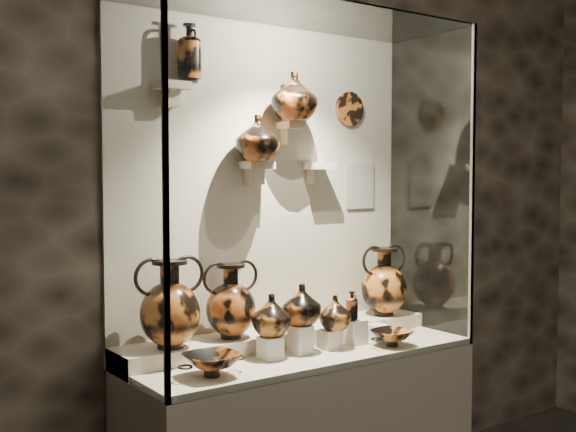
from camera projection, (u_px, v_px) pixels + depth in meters
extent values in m
cube|color=black|center=(265.00, 186.00, 3.61)|extent=(5.00, 0.02, 3.20)
cube|color=beige|center=(303.00, 353.00, 3.40)|extent=(1.68, 0.58, 0.03)
cube|color=beige|center=(281.00, 339.00, 3.54)|extent=(1.70, 0.25, 0.10)
cube|color=#BFB49A|center=(265.00, 186.00, 3.61)|extent=(1.70, 0.03, 1.60)
cube|color=white|center=(344.00, 187.00, 3.11)|extent=(1.70, 0.01, 1.60)
cube|color=white|center=(132.00, 188.00, 2.86)|extent=(0.01, 0.60, 1.60)
cube|color=white|center=(430.00, 185.00, 3.84)|extent=(0.01, 0.60, 1.60)
cube|color=white|center=(303.00, 13.00, 3.31)|extent=(1.70, 0.60, 0.01)
cube|color=gray|center=(166.00, 189.00, 2.63)|extent=(0.02, 0.02, 1.60)
cube|color=gray|center=(472.00, 186.00, 3.60)|extent=(0.02, 0.02, 1.60)
cube|color=silver|center=(270.00, 348.00, 3.22)|extent=(0.09, 0.09, 0.10)
cube|color=silver|center=(300.00, 340.00, 3.32)|extent=(0.09, 0.09, 0.13)
cube|color=silver|center=(329.00, 339.00, 3.42)|extent=(0.09, 0.09, 0.09)
cube|color=silver|center=(355.00, 332.00, 3.51)|extent=(0.09, 0.09, 0.12)
cube|color=silver|center=(376.00, 332.00, 3.60)|extent=(0.09, 0.09, 0.08)
cube|color=#BFB49A|center=(171.00, 86.00, 3.20)|extent=(0.14, 0.12, 0.04)
cube|color=#BFB49A|center=(257.00, 165.00, 3.48)|extent=(0.14, 0.12, 0.04)
cube|color=#BFB49A|center=(290.00, 125.00, 3.59)|extent=(0.10, 0.12, 0.04)
cube|color=#BFB49A|center=(318.00, 166.00, 3.70)|extent=(0.14, 0.12, 0.04)
imported|color=#A95B20|center=(271.00, 315.00, 3.24)|extent=(0.20, 0.20, 0.19)
imported|color=#A54B1D|center=(302.00, 304.00, 3.33)|extent=(0.22, 0.22, 0.19)
imported|color=#A95B20|center=(335.00, 313.00, 3.41)|extent=(0.20, 0.20, 0.16)
imported|color=#A54B1D|center=(257.00, 138.00, 3.41)|extent=(0.25, 0.25, 0.22)
imported|color=#A54B1D|center=(294.00, 97.00, 3.52)|extent=(0.26, 0.26, 0.24)
cylinder|color=#BC5E25|center=(349.00, 109.00, 3.87)|extent=(0.18, 0.02, 0.18)
cube|color=beige|center=(360.00, 186.00, 3.94)|extent=(0.19, 0.01, 0.25)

